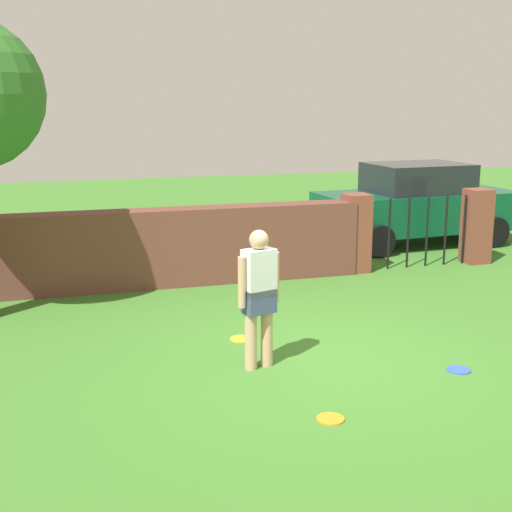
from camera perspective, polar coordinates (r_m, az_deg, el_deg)
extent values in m
plane|color=#3D7528|center=(8.44, 5.13, -8.44)|extent=(40.00, 40.00, 0.00)
cube|color=brown|center=(11.54, -8.98, 0.59)|extent=(7.28, 0.50, 1.29)
cylinder|color=tan|center=(7.99, -0.44, -6.38)|extent=(0.14, 0.14, 0.85)
cylinder|color=tan|center=(8.10, 0.88, -6.11)|extent=(0.14, 0.14, 0.85)
cube|color=#3F4C72|center=(7.93, 0.23, -3.68)|extent=(0.41, 0.31, 0.28)
cube|color=silver|center=(7.85, 0.23, -1.41)|extent=(0.41, 0.31, 0.55)
sphere|color=tan|center=(7.76, 0.23, 1.35)|extent=(0.22, 0.22, 0.22)
cylinder|color=tan|center=(7.75, -1.16, -2.16)|extent=(0.09, 0.09, 0.58)
cylinder|color=tan|center=(7.99, 1.58, -1.71)|extent=(0.09, 0.09, 0.58)
cube|color=brown|center=(12.56, 8.16, 1.86)|extent=(0.44, 0.44, 1.40)
cube|color=brown|center=(13.77, 17.58, 2.35)|extent=(0.44, 0.44, 1.40)
cylinder|color=black|center=(12.69, 9.26, 1.70)|extent=(0.04, 0.04, 1.30)
cylinder|color=black|center=(12.86, 10.82, 1.79)|extent=(0.04, 0.04, 1.30)
cylinder|color=black|center=(13.04, 12.33, 1.87)|extent=(0.04, 0.04, 1.30)
cylinder|color=black|center=(13.23, 13.81, 1.95)|extent=(0.04, 0.04, 1.30)
cylinder|color=black|center=(13.42, 15.24, 2.02)|extent=(0.04, 0.04, 1.30)
cylinder|color=black|center=(13.63, 16.62, 2.10)|extent=(0.04, 0.04, 1.30)
cube|color=#0C4C2D|center=(15.20, 12.93, 3.63)|extent=(4.30, 1.96, 0.80)
cube|color=#1E2328|center=(15.11, 13.07, 6.25)|extent=(2.09, 1.62, 0.60)
cylinder|color=black|center=(16.72, 15.23, 2.92)|extent=(0.65, 0.26, 0.64)
cylinder|color=black|center=(15.39, 18.85, 1.86)|extent=(0.65, 0.26, 0.64)
cylinder|color=black|center=(15.32, 6.84, 2.41)|extent=(0.65, 0.26, 0.64)
cylinder|color=black|center=(13.85, 10.01, 1.21)|extent=(0.65, 0.26, 0.64)
cylinder|color=yellow|center=(9.08, -1.26, -6.78)|extent=(0.27, 0.27, 0.02)
cylinder|color=blue|center=(8.42, 16.23, -8.92)|extent=(0.27, 0.27, 0.02)
cylinder|color=orange|center=(6.98, 6.10, -13.10)|extent=(0.27, 0.27, 0.02)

